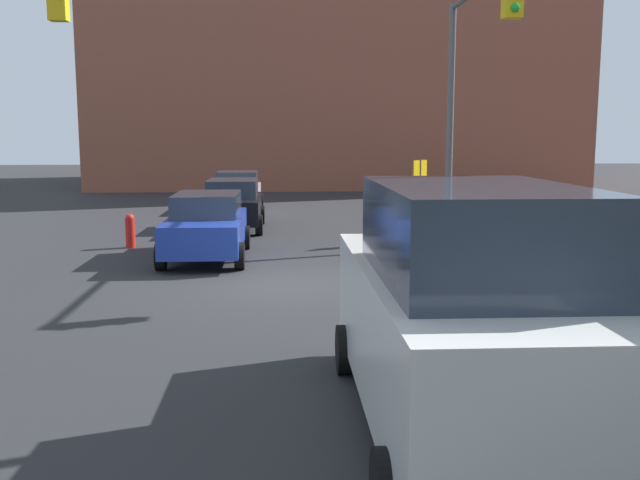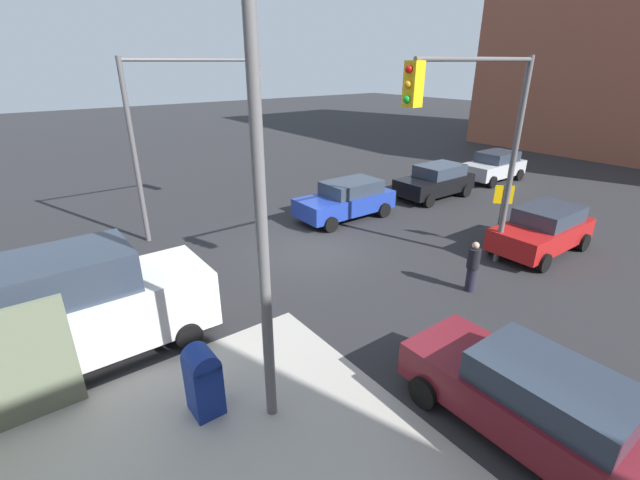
% 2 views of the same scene
% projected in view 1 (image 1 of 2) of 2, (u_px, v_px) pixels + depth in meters
% --- Properties ---
extents(ground_plane, '(120.00, 120.00, 0.00)m').
position_uv_depth(ground_plane, '(285.00, 283.00, 14.92)').
color(ground_plane, '#28282B').
extents(building_brick_west, '(16.00, 28.00, 21.59)m').
position_uv_depth(building_brick_west, '(332.00, 12.00, 45.12)').
color(building_brick_west, '#93513D').
rests_on(building_brick_west, ground).
extents(traffic_signal_nw_corner, '(5.25, 0.36, 6.50)m').
position_uv_depth(traffic_signal_nw_corner, '(471.00, 70.00, 16.96)').
color(traffic_signal_nw_corner, '#59595B').
rests_on(traffic_signal_nw_corner, ground).
extents(traffic_signal_se_corner, '(5.32, 0.36, 6.50)m').
position_uv_depth(traffic_signal_se_corner, '(6.00, 39.00, 11.54)').
color(traffic_signal_se_corner, '#59595B').
rests_on(traffic_signal_se_corner, ground).
extents(warning_sign_two_way, '(0.48, 0.48, 2.40)m').
position_uv_depth(warning_sign_two_way, '(420.00, 186.00, 20.23)').
color(warning_sign_two_way, '#4C4C4C').
rests_on(warning_sign_two_way, ground).
extents(fire_hydrant, '(0.26, 0.26, 0.94)m').
position_uv_depth(fire_hydrant, '(130.00, 230.00, 19.55)').
color(fire_hydrant, red).
rests_on(fire_hydrant, ground).
extents(hatchback_black, '(4.13, 2.02, 1.62)m').
position_uv_depth(hatchback_black, '(233.00, 204.00, 23.32)').
color(hatchback_black, black).
rests_on(hatchback_black, ground).
extents(sedan_blue, '(4.36, 2.02, 1.62)m').
position_uv_depth(sedan_blue, '(207.00, 225.00, 17.84)').
color(sedan_blue, '#1E389E').
rests_on(sedan_blue, ground).
extents(coupe_red, '(4.12, 2.02, 1.62)m').
position_uv_depth(coupe_red, '(448.00, 210.00, 21.44)').
color(coupe_red, '#B21919').
rests_on(coupe_red, ground).
extents(hatchback_silver, '(3.93, 2.02, 1.62)m').
position_uv_depth(hatchback_silver, '(237.00, 191.00, 28.54)').
color(hatchback_silver, '#B7BABF').
rests_on(hatchback_silver, ground).
extents(van_white_delivery, '(5.40, 2.32, 2.62)m').
position_uv_depth(van_white_delivery, '(465.00, 314.00, 7.28)').
color(van_white_delivery, white).
rests_on(van_white_delivery, ground).
extents(pedestrian_crossing, '(0.36, 0.36, 1.57)m').
position_uv_depth(pedestrian_crossing, '(501.00, 231.00, 17.06)').
color(pedestrian_crossing, black).
rests_on(pedestrian_crossing, ground).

